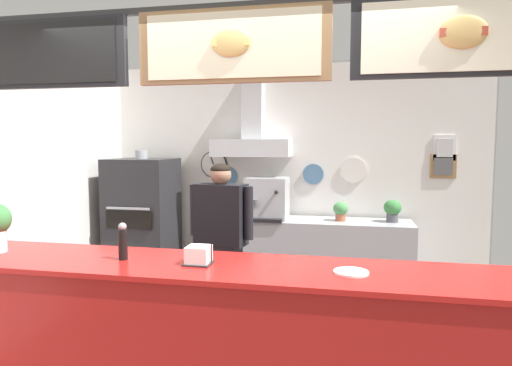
{
  "coord_description": "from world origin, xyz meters",
  "views": [
    {
      "loc": [
        0.71,
        -2.89,
        1.77
      ],
      "look_at": [
        -0.06,
        0.79,
        1.44
      ],
      "focal_mm": 32.23,
      "sensor_mm": 36.0,
      "label": 1
    }
  ],
  "objects_px": {
    "potted_basil": "(341,210)",
    "condiment_plate": "(351,272)",
    "espresso_machine": "(267,198)",
    "pizza_oven": "(143,225)",
    "napkin_holder": "(199,256)",
    "potted_thyme": "(243,205)",
    "potted_oregano": "(393,209)",
    "pepper_grinder": "(123,242)",
    "shop_worker": "(221,248)"
  },
  "relations": [
    {
      "from": "potted_basil",
      "to": "condiment_plate",
      "type": "height_order",
      "value": "potted_basil"
    },
    {
      "from": "espresso_machine",
      "to": "pizza_oven",
      "type": "bearing_deg",
      "value": -175.18
    },
    {
      "from": "espresso_machine",
      "to": "napkin_holder",
      "type": "height_order",
      "value": "espresso_machine"
    },
    {
      "from": "potted_thyme",
      "to": "potted_basil",
      "type": "bearing_deg",
      "value": -0.15
    },
    {
      "from": "espresso_machine",
      "to": "potted_oregano",
      "type": "relative_size",
      "value": 1.94
    },
    {
      "from": "pizza_oven",
      "to": "potted_thyme",
      "type": "xyz_separation_m",
      "value": [
        1.18,
        0.14,
        0.25
      ]
    },
    {
      "from": "pepper_grinder",
      "to": "napkin_holder",
      "type": "distance_m",
      "value": 0.49
    },
    {
      "from": "potted_oregano",
      "to": "pepper_grinder",
      "type": "distance_m",
      "value": 3.19
    },
    {
      "from": "shop_worker",
      "to": "potted_basil",
      "type": "relative_size",
      "value": 7.49
    },
    {
      "from": "napkin_holder",
      "to": "espresso_machine",
      "type": "bearing_deg",
      "value": 91.45
    },
    {
      "from": "pizza_oven",
      "to": "potted_thyme",
      "type": "distance_m",
      "value": 1.21
    },
    {
      "from": "potted_basil",
      "to": "condiment_plate",
      "type": "bearing_deg",
      "value": -87.43
    },
    {
      "from": "pizza_oven",
      "to": "condiment_plate",
      "type": "relative_size",
      "value": 8.75
    },
    {
      "from": "pepper_grinder",
      "to": "espresso_machine",
      "type": "bearing_deg",
      "value": 80.83
    },
    {
      "from": "espresso_machine",
      "to": "potted_oregano",
      "type": "distance_m",
      "value": 1.38
    },
    {
      "from": "pizza_oven",
      "to": "potted_oregano",
      "type": "height_order",
      "value": "pizza_oven"
    },
    {
      "from": "potted_oregano",
      "to": "espresso_machine",
      "type": "bearing_deg",
      "value": -177.63
    },
    {
      "from": "potted_thyme",
      "to": "napkin_holder",
      "type": "bearing_deg",
      "value": -82.23
    },
    {
      "from": "pizza_oven",
      "to": "espresso_machine",
      "type": "xyz_separation_m",
      "value": [
        1.47,
        0.12,
        0.34
      ]
    },
    {
      "from": "shop_worker",
      "to": "potted_oregano",
      "type": "height_order",
      "value": "shop_worker"
    },
    {
      "from": "pepper_grinder",
      "to": "condiment_plate",
      "type": "xyz_separation_m",
      "value": [
        1.36,
        -0.01,
        -0.11
      ]
    },
    {
      "from": "potted_thyme",
      "to": "pepper_grinder",
      "type": "bearing_deg",
      "value": -92.79
    },
    {
      "from": "pizza_oven",
      "to": "shop_worker",
      "type": "xyz_separation_m",
      "value": [
        1.29,
        -1.13,
        0.05
      ]
    },
    {
      "from": "espresso_machine",
      "to": "pepper_grinder",
      "type": "distance_m",
      "value": 2.61
    },
    {
      "from": "potted_thyme",
      "to": "napkin_holder",
      "type": "height_order",
      "value": "napkin_holder"
    },
    {
      "from": "shop_worker",
      "to": "napkin_holder",
      "type": "height_order",
      "value": "shop_worker"
    },
    {
      "from": "pizza_oven",
      "to": "potted_basil",
      "type": "bearing_deg",
      "value": 3.54
    },
    {
      "from": "shop_worker",
      "to": "potted_basil",
      "type": "height_order",
      "value": "shop_worker"
    },
    {
      "from": "shop_worker",
      "to": "potted_basil",
      "type": "distance_m",
      "value": 1.63
    },
    {
      "from": "espresso_machine",
      "to": "potted_thyme",
      "type": "relative_size",
      "value": 1.86
    },
    {
      "from": "espresso_machine",
      "to": "potted_basil",
      "type": "xyz_separation_m",
      "value": [
        0.82,
        0.02,
        -0.11
      ]
    },
    {
      "from": "potted_oregano",
      "to": "pizza_oven",
      "type": "bearing_deg",
      "value": -176.36
    },
    {
      "from": "potted_basil",
      "to": "potted_oregano",
      "type": "distance_m",
      "value": 0.56
    },
    {
      "from": "espresso_machine",
      "to": "napkin_holder",
      "type": "xyz_separation_m",
      "value": [
        0.07,
        -2.58,
        -0.02
      ]
    },
    {
      "from": "espresso_machine",
      "to": "napkin_holder",
      "type": "distance_m",
      "value": 2.58
    },
    {
      "from": "potted_basil",
      "to": "napkin_holder",
      "type": "height_order",
      "value": "napkin_holder"
    },
    {
      "from": "espresso_machine",
      "to": "condiment_plate",
      "type": "bearing_deg",
      "value": -70.07
    },
    {
      "from": "shop_worker",
      "to": "condiment_plate",
      "type": "height_order",
      "value": "shop_worker"
    },
    {
      "from": "potted_basil",
      "to": "potted_oregano",
      "type": "xyz_separation_m",
      "value": [
        0.56,
        0.04,
        0.02
      ]
    },
    {
      "from": "potted_thyme",
      "to": "pepper_grinder",
      "type": "relative_size",
      "value": 1.13
    },
    {
      "from": "potted_oregano",
      "to": "potted_basil",
      "type": "bearing_deg",
      "value": -175.95
    },
    {
      "from": "pepper_grinder",
      "to": "shop_worker",
      "type": "bearing_deg",
      "value": 79.99
    },
    {
      "from": "potted_oregano",
      "to": "pepper_grinder",
      "type": "height_order",
      "value": "pepper_grinder"
    },
    {
      "from": "potted_oregano",
      "to": "condiment_plate",
      "type": "distance_m",
      "value": 2.69
    },
    {
      "from": "espresso_machine",
      "to": "condiment_plate",
      "type": "distance_m",
      "value": 2.76
    },
    {
      "from": "pizza_oven",
      "to": "espresso_machine",
      "type": "bearing_deg",
      "value": 4.82
    },
    {
      "from": "potted_thyme",
      "to": "potted_oregano",
      "type": "xyz_separation_m",
      "value": [
        1.67,
        0.04,
        -0.0
      ]
    },
    {
      "from": "pizza_oven",
      "to": "potted_oregano",
      "type": "distance_m",
      "value": 2.86
    },
    {
      "from": "potted_thyme",
      "to": "condiment_plate",
      "type": "height_order",
      "value": "potted_thyme"
    },
    {
      "from": "espresso_machine",
      "to": "condiment_plate",
      "type": "height_order",
      "value": "espresso_machine"
    }
  ]
}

